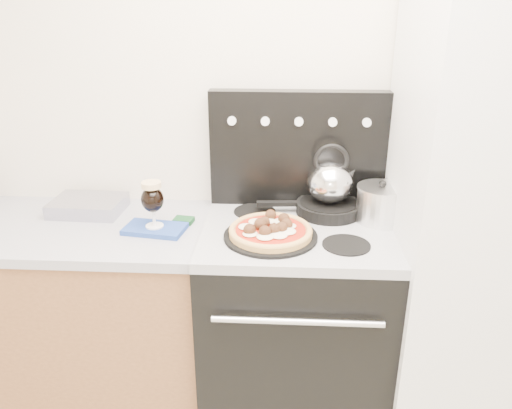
# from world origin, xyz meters

# --- Properties ---
(room_shell) EXTENTS (3.52, 3.01, 2.52)m
(room_shell) POSITION_xyz_m (0.00, 0.29, 1.25)
(room_shell) COLOR beige
(room_shell) RESTS_ON ground
(base_cabinet) EXTENTS (1.45, 0.60, 0.86)m
(base_cabinet) POSITION_xyz_m (-1.02, 1.20, 0.43)
(base_cabinet) COLOR brown
(base_cabinet) RESTS_ON ground
(countertop) EXTENTS (1.48, 0.63, 0.04)m
(countertop) POSITION_xyz_m (-1.02, 1.20, 0.88)
(countertop) COLOR #A6A5B1
(countertop) RESTS_ON base_cabinet
(stove_body) EXTENTS (0.76, 0.65, 0.88)m
(stove_body) POSITION_xyz_m (0.08, 1.18, 0.44)
(stove_body) COLOR black
(stove_body) RESTS_ON ground
(cooktop) EXTENTS (0.76, 0.65, 0.04)m
(cooktop) POSITION_xyz_m (0.08, 1.18, 0.90)
(cooktop) COLOR #ADADB2
(cooktop) RESTS_ON stove_body
(backguard) EXTENTS (0.76, 0.08, 0.50)m
(backguard) POSITION_xyz_m (0.08, 1.45, 1.17)
(backguard) COLOR black
(backguard) RESTS_ON cooktop
(fridge) EXTENTS (0.64, 0.68, 1.90)m
(fridge) POSITION_xyz_m (0.78, 1.15, 0.95)
(fridge) COLOR silver
(fridge) RESTS_ON ground
(foil_sheet) EXTENTS (0.31, 0.23, 0.06)m
(foil_sheet) POSITION_xyz_m (-0.83, 1.33, 0.93)
(foil_sheet) COLOR silver
(foil_sheet) RESTS_ON countertop
(oven_mitt) EXTENTS (0.26, 0.17, 0.02)m
(oven_mitt) POSITION_xyz_m (-0.49, 1.15, 0.91)
(oven_mitt) COLOR #234296
(oven_mitt) RESTS_ON countertop
(beer_glass) EXTENTS (0.11, 0.11, 0.19)m
(beer_glass) POSITION_xyz_m (-0.49, 1.15, 1.02)
(beer_glass) COLOR black
(beer_glass) RESTS_ON oven_mitt
(pizza_pan) EXTENTS (0.38, 0.38, 0.01)m
(pizza_pan) POSITION_xyz_m (-0.02, 1.08, 0.93)
(pizza_pan) COLOR black
(pizza_pan) RESTS_ON cooktop
(pizza) EXTENTS (0.40, 0.40, 0.05)m
(pizza) POSITION_xyz_m (-0.02, 1.08, 0.95)
(pizza) COLOR tan
(pizza) RESTS_ON pizza_pan
(skillet) EXTENTS (0.30, 0.30, 0.05)m
(skillet) POSITION_xyz_m (0.22, 1.33, 0.94)
(skillet) COLOR black
(skillet) RESTS_ON cooktop
(tea_kettle) EXTENTS (0.24, 0.24, 0.21)m
(tea_kettle) POSITION_xyz_m (0.22, 1.33, 1.08)
(tea_kettle) COLOR white
(tea_kettle) RESTS_ON skillet
(stock_pot) EXTENTS (0.20, 0.20, 0.14)m
(stock_pot) POSITION_xyz_m (0.42, 1.26, 0.99)
(stock_pot) COLOR silver
(stock_pot) RESTS_ON cooktop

